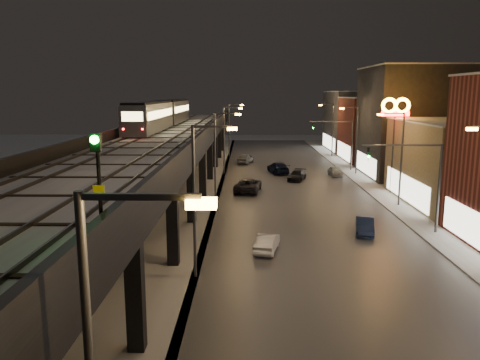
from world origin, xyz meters
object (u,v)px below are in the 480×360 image
object	(u,v)px
subway_train	(163,113)
car_far_white	(245,159)
car_mid_dark	(278,168)
car_onc_silver	(365,227)
car_onc_white	(297,176)
rail_signal	(97,162)
car_mid_silver	(248,185)
car_onc_red	(335,172)
car_near_white	(267,243)

from	to	relation	value
subway_train	car_far_white	size ratio (longest dim) A/B	7.53
car_mid_dark	car_onc_silver	world-z (taller)	car_mid_dark
car_onc_white	car_mid_dark	bearing A→B (deg)	130.07
car_mid_dark	car_onc_white	xyz separation A→B (m)	(1.99, -5.23, -0.14)
subway_train	rail_signal	distance (m)	47.70
car_far_white	car_mid_silver	bearing A→B (deg)	107.01
car_far_white	car_onc_white	bearing A→B (deg)	130.11
subway_train	car_onc_white	bearing A→B (deg)	-11.32
rail_signal	car_mid_dark	bearing A→B (deg)	79.94
car_onc_silver	car_onc_white	world-z (taller)	car_onc_silver
car_onc_red	car_mid_silver	bearing A→B (deg)	-141.96
car_far_white	car_onc_white	xyz separation A→B (m)	(6.46, -14.50, -0.14)
rail_signal	car_mid_silver	world-z (taller)	rail_signal
car_far_white	car_onc_silver	size ratio (longest dim) A/B	1.16
car_far_white	car_onc_red	distance (m)	16.34
rail_signal	car_mid_dark	distance (m)	50.47
car_far_white	car_onc_red	xyz separation A→B (m)	(11.83, -11.28, -0.13)
car_onc_silver	car_onc_red	world-z (taller)	car_onc_silver
car_near_white	car_mid_dark	bearing A→B (deg)	-83.18
car_near_white	car_far_white	xyz separation A→B (m)	(-1.58, 41.20, 0.14)
car_mid_dark	car_onc_silver	xyz separation A→B (m)	(4.84, -27.78, -0.13)
car_mid_dark	car_far_white	xyz separation A→B (m)	(-4.47, 9.27, -0.00)
subway_train	car_near_white	distance (m)	33.38
car_onc_silver	car_onc_red	distance (m)	25.89
subway_train	car_onc_white	size ratio (longest dim) A/B	7.84
rail_signal	car_near_white	xyz separation A→B (m)	(5.82, 17.15, -8.11)
rail_signal	car_near_white	distance (m)	19.84
subway_train	car_onc_silver	bearing A→B (deg)	-52.48
rail_signal	car_onc_silver	distance (m)	26.50
car_near_white	car_onc_red	distance (m)	31.62
rail_signal	car_onc_white	size ratio (longest dim) A/B	0.70
car_far_white	car_onc_silver	bearing A→B (deg)	120.19
car_mid_dark	subway_train	bearing A→B (deg)	-3.89
car_near_white	car_mid_dark	distance (m)	32.05
car_onc_red	car_far_white	bearing A→B (deg)	132.79
car_near_white	car_far_white	bearing A→B (deg)	-75.82
subway_train	car_onc_white	distance (m)	19.03
car_onc_white	car_mid_silver	bearing A→B (deg)	-112.06
car_onc_silver	car_onc_red	bearing A→B (deg)	96.76
car_mid_silver	car_onc_red	distance (m)	15.35
subway_train	car_far_white	distance (m)	17.08
subway_train	car_onc_silver	size ratio (longest dim) A/B	8.77
car_far_white	car_onc_red	bearing A→B (deg)	152.44
subway_train	rail_signal	bearing A→B (deg)	-82.29
car_onc_red	car_mid_dark	bearing A→B (deg)	161.16
subway_train	car_onc_red	bearing A→B (deg)	-0.51
car_mid_silver	car_onc_white	distance (m)	9.28
subway_train	car_mid_silver	xyz separation A→B (m)	(10.98, -10.39, -7.47)
car_mid_dark	car_onc_red	xyz separation A→B (m)	(7.36, -2.01, -0.14)
car_mid_silver	car_far_white	xyz separation A→B (m)	(-0.34, 21.48, -0.01)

